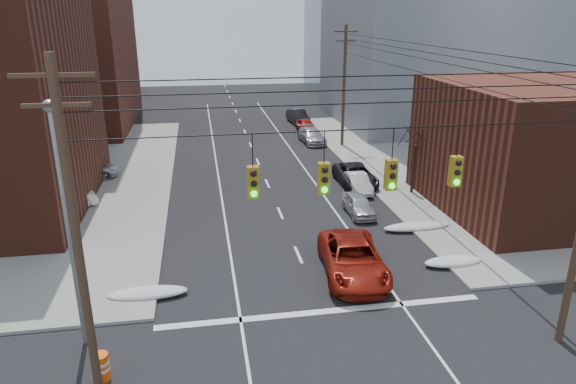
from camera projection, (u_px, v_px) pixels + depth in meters
name	position (u px, v px, depth m)	size (l,w,h in m)	color
sidewalk_ne	(566.00, 156.00, 45.13)	(40.00, 40.00, 0.15)	gray
building_brick_far	(54.00, 54.00, 78.24)	(22.00, 18.00, 12.00)	#502318
building_office	(441.00, 8.00, 56.02)	(22.00, 20.00, 25.00)	gray
building_glass	(378.00, 19.00, 81.01)	(20.00, 18.00, 22.00)	gray
building_storefront	(568.00, 147.00, 32.15)	(16.00, 12.00, 8.00)	#502318
utility_pole_left	(76.00, 234.00, 15.16)	(2.20, 0.28, 11.00)	#473323
utility_pole_far	(344.00, 84.00, 46.74)	(2.20, 0.28, 11.00)	#473323
traffic_signals	(358.00, 175.00, 16.07)	(17.00, 0.42, 2.02)	black
street_light	(65.00, 208.00, 17.86)	(0.44, 0.44, 9.32)	gray
bare_tree	(414.00, 162.00, 35.05)	(2.09, 2.20, 4.93)	black
snow_nw	(148.00, 293.00, 22.76)	(3.50, 1.08, 0.42)	silver
snow_ne	(453.00, 262.00, 25.63)	(3.00, 1.08, 0.42)	silver
snow_east_far	(417.00, 227.00, 29.81)	(4.00, 1.08, 0.42)	silver
red_pickup	(353.00, 259.00, 24.54)	(2.79, 6.05, 1.68)	maroon
parked_car_a	(358.00, 205.00, 32.03)	(1.47, 3.66, 1.25)	#BABABF
parked_car_b	(358.00, 183.00, 36.17)	(1.33, 3.82, 1.26)	white
parked_car_c	(355.00, 175.00, 37.55)	(2.44, 5.28, 1.47)	black
parked_car_d	(312.00, 136.00, 49.71)	(1.96, 4.82, 1.40)	#A8A9AD
parked_car_e	(306.00, 126.00, 54.15)	(1.62, 4.03, 1.37)	maroon
parked_car_f	(298.00, 117.00, 58.44)	(1.66, 4.75, 1.57)	black
lot_car_a	(63.00, 199.00, 32.51)	(1.39, 3.99, 1.31)	white
lot_car_b	(88.00, 170.00, 38.59)	(2.08, 4.50, 1.25)	#B8B9BD
lot_car_d	(16.00, 185.00, 34.81)	(1.78, 4.42, 1.51)	#9E9DA2
construction_barrel	(101.00, 367.00, 17.55)	(0.64, 0.64, 1.01)	#FF550D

